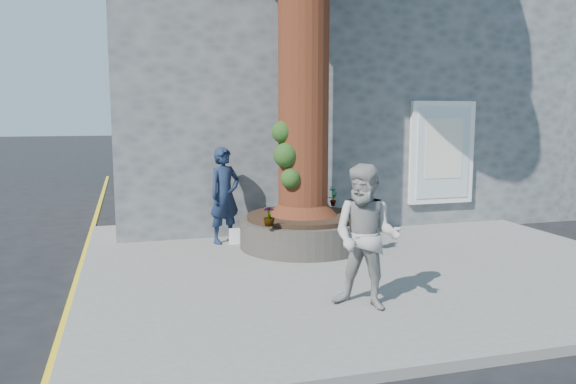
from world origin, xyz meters
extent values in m
plane|color=black|center=(0.00, 0.00, 0.00)|extent=(120.00, 120.00, 0.00)
cube|color=slate|center=(1.50, 1.00, 0.06)|extent=(9.00, 8.00, 0.12)
cube|color=yellow|center=(-3.05, 1.00, 0.00)|extent=(0.10, 30.00, 0.01)
cube|color=#505355|center=(2.50, 7.20, 3.00)|extent=(10.00, 8.00, 6.00)
cube|color=white|center=(4.30, 3.14, 1.70)|extent=(1.50, 0.12, 2.20)
cube|color=silver|center=(4.30, 3.08, 1.70)|extent=(1.25, 0.04, 1.95)
cube|color=silver|center=(4.30, 3.06, 1.80)|extent=(0.90, 0.02, 1.30)
cube|color=#505355|center=(10.50, 7.20, 3.00)|extent=(6.00, 8.00, 6.00)
cylinder|color=black|center=(0.80, 2.00, 0.38)|extent=(2.30, 2.30, 0.52)
cylinder|color=black|center=(0.80, 2.00, 0.68)|extent=(2.04, 2.04, 0.08)
cylinder|color=#3F130F|center=(0.80, 2.00, 4.47)|extent=(0.90, 0.90, 7.50)
cone|color=#3F130F|center=(0.80, 2.00, 1.07)|extent=(1.24, 1.24, 0.70)
sphere|color=#1C3511|center=(0.42, 1.80, 1.82)|extent=(0.44, 0.44, 0.44)
sphere|color=#1C3511|center=(0.48, 1.70, 1.42)|extent=(0.36, 0.36, 0.36)
sphere|color=#1C3511|center=(0.40, 1.92, 2.22)|extent=(0.40, 0.40, 0.40)
imported|color=#16223D|center=(-0.52, 2.72, 1.02)|extent=(0.78, 0.68, 1.80)
imported|color=#9A9793|center=(0.57, -1.32, 1.03)|extent=(1.12, 1.09, 1.81)
cube|color=white|center=(-0.36, 2.58, 0.26)|extent=(0.20, 0.13, 0.28)
imported|color=gray|center=(1.65, 2.73, 0.92)|extent=(0.25, 0.23, 0.39)
imported|color=gray|center=(1.65, 1.15, 0.92)|extent=(0.31, 0.31, 0.41)
imported|color=gray|center=(-0.05, 1.15, 0.88)|extent=(0.20, 0.20, 0.33)
imported|color=gray|center=(1.65, 1.15, 0.88)|extent=(0.39, 0.39, 0.33)
camera|label=1|loc=(-2.22, -7.59, 2.55)|focal=35.00mm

